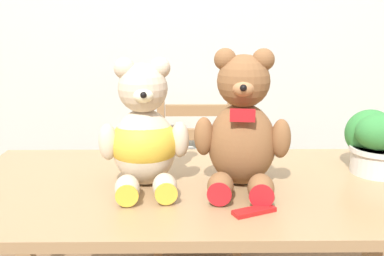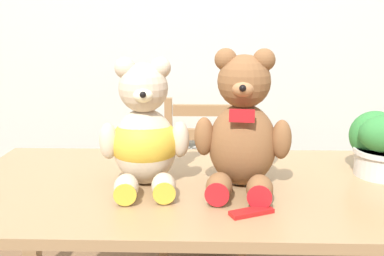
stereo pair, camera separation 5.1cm
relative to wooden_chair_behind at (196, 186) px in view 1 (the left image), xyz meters
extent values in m
cube|color=silver|center=(0.00, 0.34, 0.86)|extent=(8.00, 0.04, 2.60)
cylinder|color=white|center=(-0.46, 0.27, -0.16)|extent=(0.06, 0.06, 0.57)
cylinder|color=white|center=(-0.39, 0.27, -0.16)|extent=(0.06, 0.06, 0.57)
cylinder|color=white|center=(-0.32, 0.27, -0.16)|extent=(0.06, 0.06, 0.57)
cylinder|color=white|center=(-0.25, 0.27, -0.16)|extent=(0.06, 0.06, 0.57)
cylinder|color=white|center=(-0.18, 0.27, -0.16)|extent=(0.06, 0.06, 0.57)
cylinder|color=white|center=(-0.11, 0.27, -0.16)|extent=(0.06, 0.06, 0.57)
cylinder|color=white|center=(-0.03, 0.27, -0.16)|extent=(0.06, 0.06, 0.57)
cylinder|color=white|center=(0.04, 0.27, -0.16)|extent=(0.06, 0.06, 0.57)
cylinder|color=white|center=(0.11, 0.27, -0.16)|extent=(0.06, 0.06, 0.57)
cylinder|color=white|center=(0.18, 0.27, -0.16)|extent=(0.06, 0.06, 0.57)
cube|color=white|center=(-0.14, 0.27, -0.42)|extent=(0.71, 0.10, 0.04)
cube|color=#9E7A51|center=(0.00, -0.82, 0.31)|extent=(1.53, 0.75, 0.03)
cube|color=#9E7A51|center=(-0.71, -0.49, -0.07)|extent=(0.06, 0.06, 0.74)
cube|color=#9E7A51|center=(0.72, -0.49, -0.07)|extent=(0.06, 0.06, 0.74)
cube|color=#997047|center=(0.00, -0.05, -0.02)|extent=(0.41, 0.43, 0.03)
cube|color=#997047|center=(0.19, -0.25, -0.24)|extent=(0.04, 0.04, 0.41)
cube|color=#997047|center=(-0.19, -0.25, -0.24)|extent=(0.04, 0.04, 0.41)
cube|color=#997047|center=(0.19, 0.14, 0.00)|extent=(0.04, 0.04, 0.88)
cube|color=#997047|center=(-0.19, 0.14, 0.00)|extent=(0.04, 0.04, 0.88)
cube|color=#997047|center=(0.00, 0.14, 0.37)|extent=(0.33, 0.03, 0.06)
cube|color=#997047|center=(0.00, 0.14, 0.24)|extent=(0.33, 0.03, 0.06)
ellipsoid|color=beige|center=(-0.18, -0.82, 0.45)|extent=(0.21, 0.19, 0.24)
sphere|color=beige|center=(-0.18, -0.82, 0.63)|extent=(0.15, 0.15, 0.15)
sphere|color=beige|center=(-0.13, -0.81, 0.69)|extent=(0.06, 0.06, 0.06)
sphere|color=beige|center=(-0.23, -0.83, 0.69)|extent=(0.06, 0.06, 0.06)
ellipsoid|color=white|center=(-0.17, -0.87, 0.62)|extent=(0.07, 0.06, 0.05)
sphere|color=black|center=(-0.17, -0.90, 0.62)|extent=(0.02, 0.02, 0.02)
ellipsoid|color=beige|center=(-0.07, -0.83, 0.47)|extent=(0.06, 0.06, 0.11)
ellipsoid|color=beige|center=(-0.28, -0.85, 0.47)|extent=(0.06, 0.06, 0.11)
ellipsoid|color=beige|center=(-0.11, -0.94, 0.36)|extent=(0.08, 0.13, 0.07)
cylinder|color=gold|center=(-0.10, -0.99, 0.36)|extent=(0.06, 0.01, 0.06)
ellipsoid|color=beige|center=(-0.22, -0.95, 0.36)|extent=(0.08, 0.13, 0.07)
cylinder|color=gold|center=(-0.21, -1.01, 0.36)|extent=(0.06, 0.01, 0.06)
ellipsoid|color=gold|center=(-0.18, -0.82, 0.46)|extent=(0.23, 0.20, 0.17)
ellipsoid|color=brown|center=(0.12, -0.82, 0.46)|extent=(0.23, 0.20, 0.26)
sphere|color=brown|center=(0.12, -0.82, 0.65)|extent=(0.16, 0.16, 0.16)
sphere|color=brown|center=(0.18, -0.83, 0.72)|extent=(0.07, 0.07, 0.07)
sphere|color=brown|center=(0.07, -0.81, 0.72)|extent=(0.07, 0.07, 0.07)
ellipsoid|color=#B2794C|center=(0.11, -0.88, 0.64)|extent=(0.07, 0.07, 0.05)
sphere|color=black|center=(0.11, -0.91, 0.64)|extent=(0.02, 0.02, 0.02)
ellipsoid|color=brown|center=(0.23, -0.86, 0.48)|extent=(0.07, 0.07, 0.12)
ellipsoid|color=brown|center=(0.00, -0.83, 0.48)|extent=(0.07, 0.07, 0.12)
ellipsoid|color=brown|center=(0.16, -0.96, 0.37)|extent=(0.09, 0.14, 0.08)
cylinder|color=red|center=(0.15, -1.02, 0.37)|extent=(0.07, 0.01, 0.07)
ellipsoid|color=brown|center=(0.05, -0.94, 0.37)|extent=(0.09, 0.14, 0.08)
cylinder|color=red|center=(0.04, -1.00, 0.37)|extent=(0.07, 0.01, 0.07)
cube|color=red|center=(0.11, -0.90, 0.56)|extent=(0.07, 0.03, 0.04)
cylinder|color=beige|center=(0.60, -0.73, 0.37)|extent=(0.18, 0.18, 0.09)
cylinder|color=beige|center=(0.60, -0.73, 0.41)|extent=(0.19, 0.19, 0.02)
ellipsoid|color=#337F38|center=(0.57, -0.69, 0.46)|extent=(0.17, 0.15, 0.16)
ellipsoid|color=#337F38|center=(0.58, -0.77, 0.48)|extent=(0.17, 0.12, 0.12)
cube|color=red|center=(0.13, -1.04, 0.33)|extent=(0.12, 0.08, 0.01)
camera|label=1|loc=(-0.05, -2.09, 0.81)|focal=40.00mm
camera|label=2|loc=(0.01, -2.09, 0.81)|focal=40.00mm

